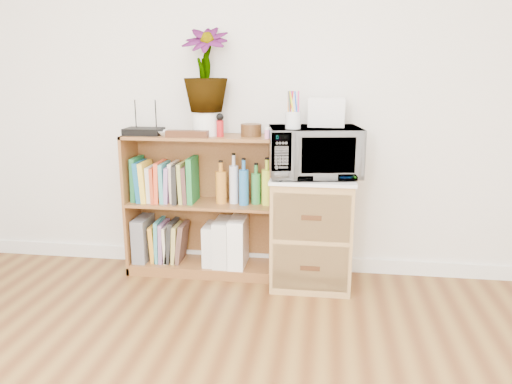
# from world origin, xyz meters

# --- Properties ---
(skirting_board) EXTENTS (4.00, 0.02, 0.10)m
(skirting_board) POSITION_xyz_m (0.00, 2.24, 0.05)
(skirting_board) COLOR white
(skirting_board) RESTS_ON ground
(bookshelf) EXTENTS (1.00, 0.30, 0.95)m
(bookshelf) POSITION_xyz_m (-0.35, 2.10, 0.47)
(bookshelf) COLOR brown
(bookshelf) RESTS_ON ground
(wicker_unit) EXTENTS (0.50, 0.45, 0.70)m
(wicker_unit) POSITION_xyz_m (0.40, 2.02, 0.35)
(wicker_unit) COLOR #9E7542
(wicker_unit) RESTS_ON ground
(microwave) EXTENTS (0.61, 0.46, 0.31)m
(microwave) POSITION_xyz_m (0.40, 2.02, 0.87)
(microwave) COLOR silver
(microwave) RESTS_ON wicker_unit
(pen_cup) EXTENTS (0.09, 0.09, 0.10)m
(pen_cup) POSITION_xyz_m (0.27, 1.92, 1.08)
(pen_cup) COLOR silver
(pen_cup) RESTS_ON microwave
(small_appliance) EXTENTS (0.22, 0.18, 0.18)m
(small_appliance) POSITION_xyz_m (0.47, 2.09, 1.11)
(small_appliance) COLOR silver
(small_appliance) RESTS_ON microwave
(router) EXTENTS (0.24, 0.17, 0.04)m
(router) POSITION_xyz_m (-0.72, 2.08, 0.97)
(router) COLOR black
(router) RESTS_ON bookshelf
(white_bowl) EXTENTS (0.13, 0.13, 0.03)m
(white_bowl) POSITION_xyz_m (-0.55, 2.07, 0.97)
(white_bowl) COLOR white
(white_bowl) RESTS_ON bookshelf
(plant_pot) EXTENTS (0.18, 0.18, 0.15)m
(plant_pot) POSITION_xyz_m (-0.31, 2.12, 1.03)
(plant_pot) COLOR white
(plant_pot) RESTS_ON bookshelf
(potted_plant) EXTENTS (0.30, 0.30, 0.53)m
(potted_plant) POSITION_xyz_m (-0.31, 2.12, 1.37)
(potted_plant) COLOR #35692A
(potted_plant) RESTS_ON plant_pot
(trinket_box) EXTENTS (0.27, 0.07, 0.04)m
(trinket_box) POSITION_xyz_m (-0.40, 2.00, 0.97)
(trinket_box) COLOR #3B1E10
(trinket_box) RESTS_ON bookshelf
(kokeshi_doll) EXTENTS (0.05, 0.05, 0.10)m
(kokeshi_doll) POSITION_xyz_m (-0.20, 2.06, 1.00)
(kokeshi_doll) COLOR #A71419
(kokeshi_doll) RESTS_ON bookshelf
(wooden_bowl) EXTENTS (0.13, 0.13, 0.08)m
(wooden_bowl) POSITION_xyz_m (-0.01, 2.11, 0.99)
(wooden_bowl) COLOR #3D2310
(wooden_bowl) RESTS_ON bookshelf
(paint_jars) EXTENTS (0.12, 0.04, 0.06)m
(paint_jars) POSITION_xyz_m (0.14, 2.01, 0.98)
(paint_jars) COLOR pink
(paint_jars) RESTS_ON bookshelf
(file_box) EXTENTS (0.09, 0.24, 0.30)m
(file_box) POSITION_xyz_m (-0.77, 2.10, 0.22)
(file_box) COLOR slate
(file_box) RESTS_ON bookshelf
(magazine_holder_left) EXTENTS (0.09, 0.22, 0.28)m
(magazine_holder_left) POSITION_xyz_m (-0.28, 2.09, 0.21)
(magazine_holder_left) COLOR silver
(magazine_holder_left) RESTS_ON bookshelf
(magazine_holder_mid) EXTENTS (0.10, 0.25, 0.31)m
(magazine_holder_mid) POSITION_xyz_m (-0.20, 2.09, 0.23)
(magazine_holder_mid) COLOR silver
(magazine_holder_mid) RESTS_ON bookshelf
(magazine_holder_right) EXTENTS (0.10, 0.27, 0.33)m
(magazine_holder_right) POSITION_xyz_m (-0.10, 2.09, 0.24)
(magazine_holder_right) COLOR white
(magazine_holder_right) RESTS_ON bookshelf
(cookbooks) EXTENTS (0.43, 0.20, 0.30)m
(cookbooks) POSITION_xyz_m (-0.60, 2.10, 0.63)
(cookbooks) COLOR #1C6B38
(cookbooks) RESTS_ON bookshelf
(liquor_bottles) EXTENTS (0.46, 0.07, 0.32)m
(liquor_bottles) POSITION_xyz_m (-0.02, 2.10, 0.65)
(liquor_bottles) COLOR orange
(liquor_bottles) RESTS_ON bookshelf
(lower_books) EXTENTS (0.25, 0.19, 0.29)m
(lower_books) POSITION_xyz_m (-0.59, 2.10, 0.21)
(lower_books) COLOR orange
(lower_books) RESTS_ON bookshelf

